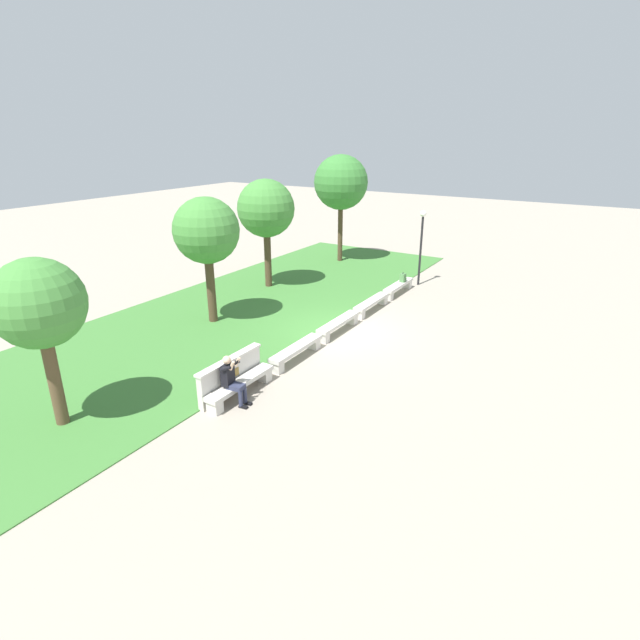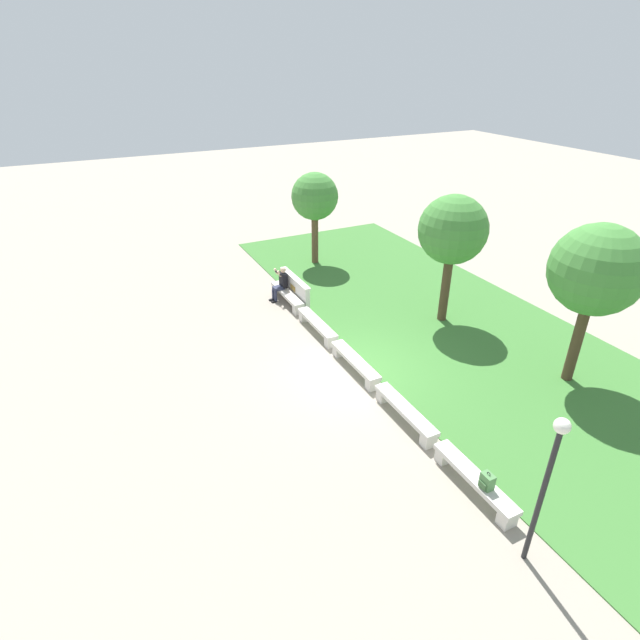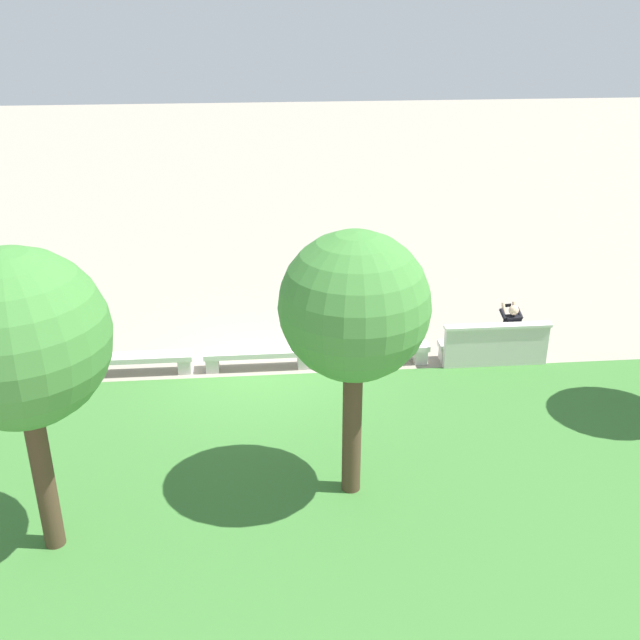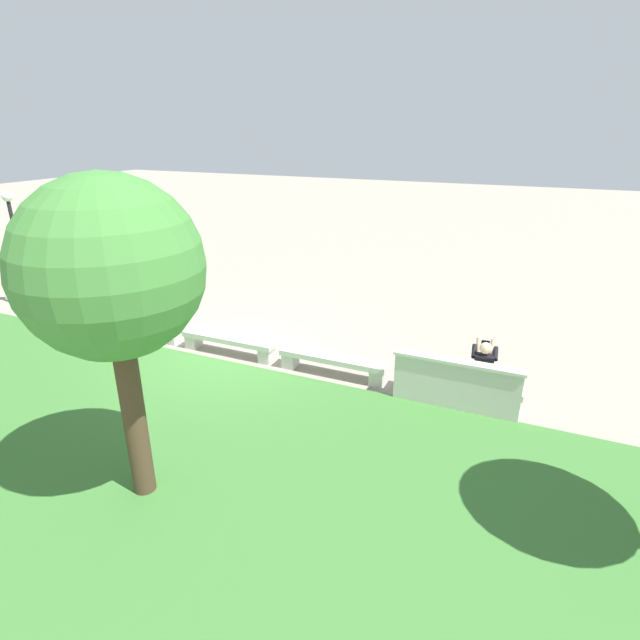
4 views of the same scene
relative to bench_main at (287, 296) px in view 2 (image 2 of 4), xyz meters
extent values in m
plane|color=gray|center=(5.25, 0.00, -0.31)|extent=(80.00, 80.00, 0.00)
cube|color=#3D7533|center=(5.25, 4.38, -0.30)|extent=(24.88, 8.00, 0.03)
cube|color=beige|center=(0.00, 0.00, 0.08)|extent=(2.38, 0.40, 0.12)
cube|color=beige|center=(-1.01, 0.00, -0.15)|extent=(0.28, 0.34, 0.33)
cube|color=beige|center=(1.01, 0.00, -0.15)|extent=(0.28, 0.34, 0.33)
cube|color=beige|center=(2.62, 0.00, 0.08)|extent=(2.38, 0.40, 0.12)
cube|color=beige|center=(1.61, 0.00, -0.15)|extent=(0.28, 0.34, 0.33)
cube|color=beige|center=(3.64, 0.00, -0.15)|extent=(0.28, 0.34, 0.33)
cube|color=beige|center=(5.25, 0.00, 0.08)|extent=(2.38, 0.40, 0.12)
cube|color=beige|center=(4.24, 0.00, -0.15)|extent=(0.28, 0.34, 0.33)
cube|color=beige|center=(6.26, 0.00, -0.15)|extent=(0.28, 0.34, 0.33)
cube|color=beige|center=(7.87, 0.00, 0.08)|extent=(2.38, 0.40, 0.12)
cube|color=beige|center=(6.86, 0.00, -0.15)|extent=(0.28, 0.34, 0.33)
cube|color=beige|center=(8.88, 0.00, -0.15)|extent=(0.28, 0.34, 0.33)
cube|color=beige|center=(10.50, 0.00, 0.08)|extent=(2.38, 0.40, 0.12)
cube|color=beige|center=(9.49, 0.00, -0.15)|extent=(0.28, 0.34, 0.33)
cube|color=beige|center=(11.51, 0.00, -0.15)|extent=(0.28, 0.34, 0.33)
cube|color=beige|center=(0.00, 0.34, 0.16)|extent=(2.31, 0.18, 0.95)
cube|color=silver|center=(0.00, 0.34, 0.67)|extent=(2.37, 0.24, 0.06)
cube|color=olive|center=(0.00, 0.24, 0.28)|extent=(0.44, 0.02, 0.22)
cube|color=black|center=(-0.47, -0.46, -0.28)|extent=(0.13, 0.25, 0.06)
cylinder|color=#2D334C|center=(-0.48, -0.39, -0.07)|extent=(0.11, 0.11, 0.42)
cube|color=black|center=(-0.27, -0.44, -0.28)|extent=(0.13, 0.25, 0.06)
cylinder|color=#2D334C|center=(-0.28, -0.37, -0.07)|extent=(0.11, 0.11, 0.42)
cube|color=#2D334C|center=(-0.40, -0.19, 0.20)|extent=(0.35, 0.45, 0.12)
cube|color=black|center=(-0.43, 0.04, 0.48)|extent=(0.36, 0.26, 0.56)
sphere|color=beige|center=(-0.43, 0.04, 0.90)|extent=(0.22, 0.22, 0.22)
cylinder|color=black|center=(-0.60, -0.08, 0.77)|extent=(0.12, 0.32, 0.21)
cylinder|color=beige|center=(-0.52, -0.21, 0.85)|extent=(0.08, 0.18, 0.27)
cylinder|color=black|center=(-0.23, -0.04, 0.77)|extent=(0.12, 0.32, 0.21)
cylinder|color=beige|center=(-0.27, -0.18, 0.85)|extent=(0.12, 0.20, 0.27)
cube|color=black|center=(-0.39, -0.26, 0.89)|extent=(0.15, 0.03, 0.08)
cube|color=#4C7F47|center=(10.87, -0.03, 0.32)|extent=(0.28, 0.20, 0.36)
cube|color=#395F35|center=(10.87, -0.14, 0.25)|extent=(0.20, 0.06, 0.16)
torus|color=black|center=(10.87, -0.03, 0.52)|extent=(0.10, 0.02, 0.10)
cylinder|color=#4C3826|center=(8.41, 5.44, 1.07)|extent=(0.31, 0.31, 2.76)
sphere|color=#428438|center=(8.41, 5.44, 3.20)|extent=(2.49, 2.49, 2.49)
cylinder|color=#4C3826|center=(3.76, 4.49, 1.04)|extent=(0.32, 0.32, 2.69)
sphere|color=#428438|center=(3.76, 4.49, 3.08)|extent=(2.32, 2.32, 2.32)
cylinder|color=brown|center=(-3.31, 2.80, 0.92)|extent=(0.30, 0.30, 2.46)
sphere|color=#428438|center=(-3.31, 2.80, 2.76)|extent=(2.05, 2.05, 2.05)
cylinder|color=black|center=(12.24, -0.25, 1.24)|extent=(0.10, 0.10, 3.10)
sphere|color=white|center=(12.24, -0.25, 2.93)|extent=(0.28, 0.28, 0.28)
camera|label=1|loc=(-8.91, -7.96, 6.33)|focal=28.00mm
camera|label=2|loc=(16.14, -6.57, 8.27)|focal=28.00mm
camera|label=3|loc=(5.19, 14.75, 7.54)|focal=42.00mm
camera|label=4|loc=(-0.99, 8.89, 4.71)|focal=28.00mm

